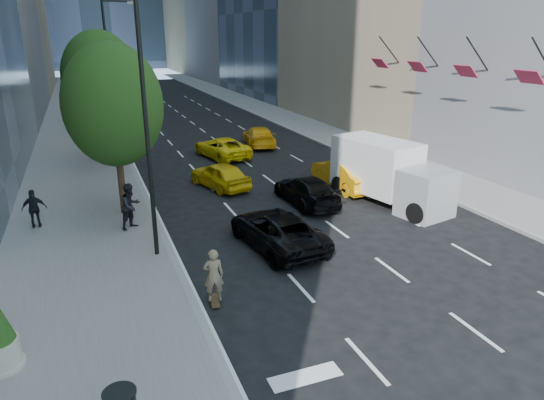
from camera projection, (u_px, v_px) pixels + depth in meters
name	position (u px, v px, depth m)	size (l,w,h in m)	color
ground	(367.00, 275.00, 16.63)	(160.00, 160.00, 0.00)	black
sidewalk_left	(78.00, 133.00, 39.96)	(6.00, 120.00, 0.15)	slate
sidewalk_right	(289.00, 120.00, 46.49)	(4.00, 120.00, 0.15)	slate
lamp_near	(149.00, 98.00, 16.10)	(2.13, 0.22, 10.00)	black
lamp_far	(111.00, 66.00, 31.97)	(2.13, 0.22, 10.00)	black
tree_near	(113.00, 105.00, 20.48)	(4.20, 4.20, 7.46)	black
tree_mid	(101.00, 78.00, 29.18)	(4.50, 4.50, 7.99)	black
tree_far	(94.00, 74.00, 40.87)	(3.90, 3.90, 6.92)	black
traffic_signal	(100.00, 72.00, 48.32)	(2.48, 0.53, 5.20)	black
facade_flags	(442.00, 65.00, 27.10)	(1.85, 13.30, 2.05)	black
skateboarder	(214.00, 279.00, 14.58)	(0.62, 0.40, 1.69)	#7B694D
black_sedan_lincoln	(277.00, 230.00, 18.64)	(2.28, 4.95, 1.38)	black
black_sedan_mercedes	(306.00, 190.00, 23.42)	(1.88, 4.63, 1.34)	black
taxi_a	(220.00, 175.00, 25.85)	(1.66, 4.12, 1.40)	gold
taxi_b	(345.00, 174.00, 25.75)	(1.69, 4.84, 1.60)	#FFA80D
taxi_c	(222.00, 148.00, 32.25)	(2.25, 4.87, 1.35)	yellow
taxi_d	(259.00, 136.00, 35.66)	(1.97, 4.85, 1.41)	#FFB30D
city_bus	(126.00, 109.00, 43.56)	(2.44, 10.41, 2.90)	white
box_truck	(388.00, 172.00, 23.33)	(3.53, 6.54, 2.97)	silver
pedestrian_a	(131.00, 206.00, 19.95)	(0.94, 0.73, 1.93)	black
pedestrian_b	(34.00, 209.00, 20.06)	(0.97, 0.40, 1.65)	black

